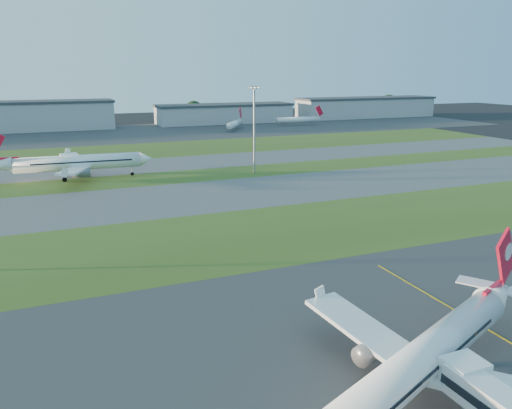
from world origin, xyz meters
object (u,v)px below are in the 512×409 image
airliner_taxiing (77,163)px  mini_jet_near (235,124)px  mini_jet_far (299,120)px  light_mast_centre (254,124)px  airliner_parked (429,356)px

airliner_taxiing → mini_jet_near: 130.88m
airliner_taxiing → mini_jet_far: bearing=-136.3°
mini_jet_far → light_mast_centre: (-74.75, -117.39, 11.53)m
mini_jet_near → light_mast_centre: size_ratio=0.97×
airliner_taxiing → mini_jet_near: (84.28, 100.13, -1.38)m
airliner_taxiing → light_mast_centre: light_mast_centre is taller
airliner_taxiing → mini_jet_far: (125.46, 107.18, -1.38)m
airliner_parked → light_mast_centre: size_ratio=1.33×
airliner_taxiing → light_mast_centre: 52.71m
mini_jet_far → light_mast_centre: 139.65m
mini_jet_far → airliner_taxiing: bearing=-136.3°
mini_jet_near → light_mast_centre: 115.90m
mini_jet_far → airliner_parked: bearing=-110.8°
mini_jet_near → airliner_taxiing: bearing=173.0°
airliner_taxiing → light_mast_centre: bearing=171.8°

